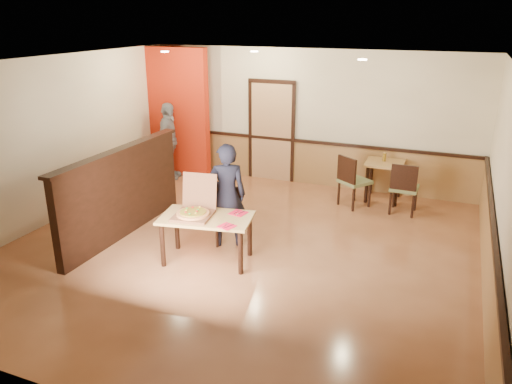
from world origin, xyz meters
TOP-DOWN VIEW (x-y plane):
  - floor at (0.00, 0.00)m, footprint 7.00×7.00m
  - ceiling at (0.00, 0.00)m, footprint 7.00×7.00m
  - wall_back at (0.00, 3.50)m, footprint 7.00×0.00m
  - wall_left at (-3.50, 0.00)m, footprint 0.00×7.00m
  - wall_right at (3.50, 0.00)m, footprint 0.00×7.00m
  - wainscot_back at (0.00, 3.47)m, footprint 7.00×0.04m
  - chair_rail_back at (0.00, 3.45)m, footprint 7.00×0.06m
  - wainscot_right at (3.47, 0.00)m, footprint 0.04×7.00m
  - chair_rail_right at (3.45, 0.00)m, footprint 0.06×7.00m
  - back_door at (-0.80, 3.46)m, footprint 0.90×0.06m
  - booth_partition at (-2.00, -0.20)m, footprint 0.20×3.10m
  - red_accent_panel at (-2.90, 3.00)m, footprint 1.60×0.20m
  - spot_a at (-2.30, 1.80)m, footprint 0.14×0.14m
  - spot_b at (-0.80, 2.50)m, footprint 0.14×0.14m
  - spot_c at (1.40, 1.50)m, footprint 0.14×0.14m
  - main_table at (-0.30, -0.54)m, footprint 1.42×0.97m
  - diner_chair at (-0.30, 0.21)m, footprint 0.56×0.56m
  - side_chair_left at (1.19, 2.44)m, footprint 0.68×0.68m
  - side_chair_right at (2.13, 2.43)m, footprint 0.49×0.49m
  - side_table at (1.68, 3.05)m, footprint 0.73×0.73m
  - diner at (-0.26, 0.07)m, footprint 0.71×0.63m
  - passerby at (-2.88, 2.66)m, footprint 0.64×1.05m
  - pizza_box at (-0.47, -0.56)m, footprint 0.61×0.69m
  - pizza at (-0.46, -0.62)m, footprint 0.61×0.61m
  - napkin_near at (0.13, -0.74)m, footprint 0.26×0.26m
  - napkin_far at (0.08, -0.25)m, footprint 0.26×0.26m
  - condiment at (1.65, 3.11)m, footprint 0.06×0.06m

SIDE VIEW (x-z plane):
  - floor at x=0.00m, z-range 0.00..0.00m
  - wainscot_back at x=0.00m, z-range 0.00..0.90m
  - wainscot_right at x=3.47m, z-range 0.00..0.90m
  - diner_chair at x=-0.30m, z-range 0.04..0.91m
  - side_chair_right at x=2.13m, z-range 0.04..1.01m
  - side_chair_left at x=1.19m, z-range 0.05..1.03m
  - side_table at x=1.68m, z-range 0.20..0.97m
  - main_table at x=-0.30m, z-range 0.24..0.94m
  - napkin_near at x=0.13m, z-range 0.70..0.71m
  - napkin_far at x=0.08m, z-range 0.70..0.71m
  - booth_partition at x=-2.00m, z-range 0.01..1.46m
  - pizza at x=-0.46m, z-range 0.74..0.77m
  - pizza_box at x=-0.47m, z-range 0.49..1.05m
  - diner at x=-0.26m, z-range 0.00..1.64m
  - passerby at x=-2.88m, z-range 0.00..1.67m
  - condiment at x=1.65m, z-range 0.76..0.92m
  - chair_rail_back at x=0.00m, z-range 0.89..0.95m
  - chair_rail_right at x=3.45m, z-range 0.89..0.95m
  - back_door at x=-0.80m, z-range 0.00..2.10m
  - red_accent_panel at x=-2.90m, z-range 0.01..2.79m
  - wall_back at x=0.00m, z-range -2.10..4.90m
  - wall_left at x=-3.50m, z-range -2.10..4.90m
  - wall_right at x=3.50m, z-range -2.10..4.90m
  - spot_a at x=-2.30m, z-range 2.77..2.79m
  - spot_b at x=-0.80m, z-range 2.77..2.79m
  - spot_c at x=1.40m, z-range 2.77..2.79m
  - ceiling at x=0.00m, z-range 2.80..2.80m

